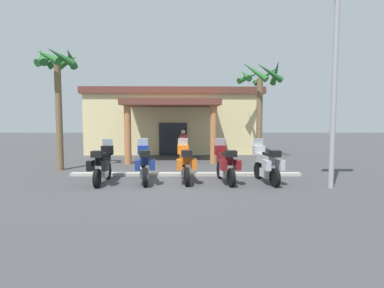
% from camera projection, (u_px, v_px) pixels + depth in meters
% --- Properties ---
extents(ground_plane, '(80.00, 80.00, 0.00)m').
position_uv_depth(ground_plane, '(160.00, 183.00, 11.84)').
color(ground_plane, '#424244').
extents(motel_building, '(12.12, 10.17, 4.41)m').
position_uv_depth(motel_building, '(175.00, 120.00, 22.99)').
color(motel_building, beige).
rests_on(motel_building, ground_plane).
extents(motorcycle_black, '(0.71, 2.21, 1.61)m').
position_uv_depth(motorcycle_black, '(103.00, 165.00, 11.69)').
color(motorcycle_black, black).
rests_on(motorcycle_black, ground_plane).
extents(motorcycle_blue, '(0.89, 2.20, 1.61)m').
position_uv_depth(motorcycle_blue, '(145.00, 164.00, 11.81)').
color(motorcycle_blue, black).
rests_on(motorcycle_blue, ground_plane).
extents(motorcycle_orange, '(0.77, 2.21, 1.61)m').
position_uv_depth(motorcycle_orange, '(186.00, 164.00, 11.93)').
color(motorcycle_orange, black).
rests_on(motorcycle_orange, ground_plane).
extents(motorcycle_maroon, '(0.85, 2.20, 1.61)m').
position_uv_depth(motorcycle_maroon, '(227.00, 164.00, 11.79)').
color(motorcycle_maroon, black).
rests_on(motorcycle_maroon, ground_plane).
extents(motorcycle_silver, '(0.85, 2.20, 1.61)m').
position_uv_depth(motorcycle_silver, '(268.00, 164.00, 11.76)').
color(motorcycle_silver, black).
rests_on(motorcycle_silver, ground_plane).
extents(pedestrian, '(0.38, 0.42, 1.77)m').
position_uv_depth(pedestrian, '(184.00, 143.00, 17.44)').
color(pedestrian, black).
rests_on(pedestrian, ground_plane).
extents(palm_tree_near_portico, '(2.68, 2.75, 5.73)m').
position_uv_depth(palm_tree_near_portico, '(261.00, 87.00, 18.33)').
color(palm_tree_near_portico, brown).
rests_on(palm_tree_near_portico, ground_plane).
extents(palm_tree_roadside, '(1.95, 1.99, 5.68)m').
position_uv_depth(palm_tree_roadside, '(58.00, 75.00, 14.36)').
color(palm_tree_roadside, brown).
rests_on(palm_tree_roadside, ground_plane).
extents(roadside_sign, '(1.40, 0.18, 7.44)m').
position_uv_depth(roadside_sign, '(337.00, 42.00, 10.51)').
color(roadside_sign, '#99999E').
rests_on(roadside_sign, ground_plane).
extents(curb_strip, '(9.64, 0.36, 0.12)m').
position_uv_depth(curb_strip, '(187.00, 174.00, 13.28)').
color(curb_strip, '#ADA89E').
rests_on(curb_strip, ground_plane).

